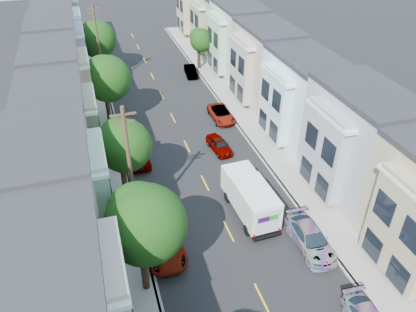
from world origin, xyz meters
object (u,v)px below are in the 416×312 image
at_px(tree_e, 97,40).
at_px(utility_pole_near, 131,174).
at_px(lead_sedan, 219,145).
at_px(parked_right_c, 221,114).
at_px(tree_b, 144,225).
at_px(utility_pole_far, 99,48).
at_px(tree_c, 123,146).
at_px(parked_right_d, 191,71).
at_px(parked_left_c, 163,242).
at_px(tree_d, 107,79).
at_px(parked_right_b, 310,238).
at_px(tree_far_r, 201,41).
at_px(fedex_truck, 250,197).
at_px(parked_left_d, 137,155).

bearing_deg(tree_e, utility_pole_near, -90.00).
xyz_separation_m(lead_sedan, parked_right_c, (2.16, 5.77, 0.00)).
height_order(tree_b, utility_pole_far, utility_pole_far).
relative_size(tree_c, lead_sedan, 1.81).
relative_size(utility_pole_far, parked_right_d, 2.69).
bearing_deg(tree_c, parked_left_c, -77.54).
relative_size(tree_b, utility_pole_near, 0.77).
relative_size(utility_pole_near, parked_right_d, 2.69).
relative_size(tree_d, parked_right_b, 1.50).
bearing_deg(lead_sedan, parked_right_b, -87.79).
distance_m(tree_b, tree_c, 9.21).
bearing_deg(tree_far_r, fedex_truck, -99.25).
height_order(tree_c, tree_e, tree_e).
relative_size(parked_right_b, parked_right_d, 1.31).
distance_m(tree_e, parked_right_b, 37.24).
xyz_separation_m(parked_left_d, parked_right_d, (9.80, 17.84, -0.15)).
bearing_deg(tree_far_r, utility_pole_near, -114.74).
relative_size(parked_left_d, parked_right_d, 1.27).
height_order(fedex_truck, lead_sedan, fedex_truck).
xyz_separation_m(lead_sedan, parked_left_c, (-7.64, -10.80, 0.14)).
bearing_deg(parked_right_b, lead_sedan, 100.61).
bearing_deg(tree_e, parked_left_d, -86.25).
height_order(tree_d, fedex_truck, tree_d).
height_order(fedex_truck, parked_right_d, fedex_truck).
bearing_deg(tree_d, tree_e, 90.00).
relative_size(utility_pole_near, parked_left_d, 2.11).
bearing_deg(parked_right_b, parked_left_c, 166.32).
xyz_separation_m(tree_e, lead_sedan, (9.04, -21.83, -4.15)).
distance_m(tree_b, parked_left_c, 5.56).
xyz_separation_m(tree_e, tree_far_r, (13.20, -1.63, -0.90)).
bearing_deg(parked_left_d, tree_b, -97.88).
distance_m(tree_far_r, parked_left_c, 33.32).
xyz_separation_m(utility_pole_near, utility_pole_far, (0.00, 26.00, 0.00)).
height_order(tree_e, parked_right_c, tree_e).
bearing_deg(tree_d, parked_left_d, -80.11).
distance_m(tree_d, parked_right_b, 24.97).
height_order(tree_e, parked_right_d, tree_e).
relative_size(tree_e, parked_left_c, 1.30).
bearing_deg(tree_c, tree_d, 90.00).
distance_m(tree_c, fedex_truck, 10.15).
bearing_deg(parked_right_b, utility_pole_near, 157.32).
bearing_deg(tree_c, parked_left_d, 73.95).
xyz_separation_m(tree_c, tree_e, (0.00, 26.28, -0.14)).
xyz_separation_m(tree_e, utility_pole_far, (0.00, -4.26, 0.38)).
bearing_deg(fedex_truck, parked_right_b, -59.73).
bearing_deg(parked_left_c, parked_left_d, 90.94).
height_order(utility_pole_far, parked_right_d, utility_pole_far).
xyz_separation_m(tree_e, parked_right_c, (11.20, -16.06, -4.15)).
bearing_deg(parked_right_b, parked_left_d, 126.69).
bearing_deg(utility_pole_far, parked_right_d, 3.56).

